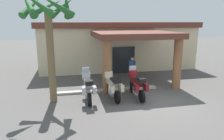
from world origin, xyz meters
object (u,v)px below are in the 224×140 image
motel_building (115,44)px  motorcycle_cream (113,86)px  motorcycle_silver (88,88)px  motorcycle_maroon (137,85)px  palm_tree_roadside (48,20)px  pedestrian (132,68)px

motel_building → motorcycle_cream: (-2.06, -8.53, -1.34)m
motorcycle_silver → motorcycle_maroon: same height
palm_tree_roadside → motorcycle_cream: bearing=-3.9°
motel_building → motorcycle_cream: 8.88m
palm_tree_roadside → motel_building: bearing=58.2°
motorcycle_cream → pedestrian: bearing=-40.5°
motorcycle_maroon → pedestrian: (0.66, 3.06, 0.28)m
motel_building → palm_tree_roadside: bearing=-121.7°
motorcycle_cream → palm_tree_roadside: bearing=80.0°
motorcycle_cream → motorcycle_maroon: size_ratio=1.00×
motel_building → pedestrian: (-0.07, -5.63, -1.06)m
pedestrian → palm_tree_roadside: bearing=-12.0°
motorcycle_silver → pedestrian: bearing=-48.9°
motorcycle_silver → pedestrian: 4.44m
motel_building → pedestrian: bearing=-90.6°
motorcycle_silver → motorcycle_cream: 1.33m
motorcycle_silver → motorcycle_maroon: 2.66m
motel_building → pedestrian: size_ratio=7.95×
pedestrian → palm_tree_roadside: (-5.09, -2.69, 3.14)m
motorcycle_silver → palm_tree_roadside: 3.85m
motel_building → pedestrian: motel_building is taller
motel_building → motorcycle_maroon: 8.82m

